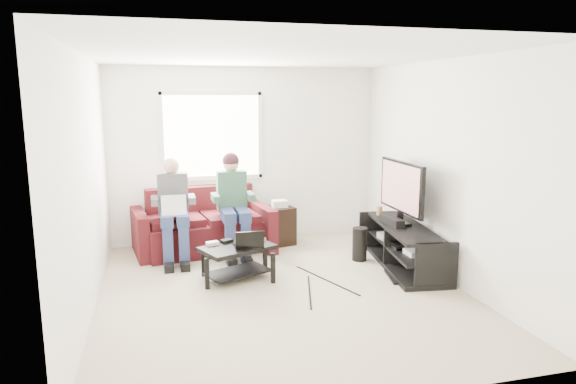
{
  "coord_description": "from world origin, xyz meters",
  "views": [
    {
      "loc": [
        -1.31,
        -5.34,
        2.17
      ],
      "look_at": [
        0.23,
        0.6,
        1.02
      ],
      "focal_mm": 32.0,
      "sensor_mm": 36.0,
      "label": 1
    }
  ],
  "objects_px": {
    "sofa": "(203,228)",
    "coffee_table": "(237,255)",
    "tv": "(401,189)",
    "tv_stand": "(403,249)",
    "subwoofer": "(360,244)",
    "end_table": "(280,225)"
  },
  "relations": [
    {
      "from": "coffee_table",
      "to": "tv_stand",
      "type": "bearing_deg",
      "value": -2.59
    },
    {
      "from": "sofa",
      "to": "coffee_table",
      "type": "distance_m",
      "value": 1.34
    },
    {
      "from": "tv_stand",
      "to": "end_table",
      "type": "height_order",
      "value": "end_table"
    },
    {
      "from": "coffee_table",
      "to": "subwoofer",
      "type": "height_order",
      "value": "subwoofer"
    },
    {
      "from": "sofa",
      "to": "end_table",
      "type": "relative_size",
      "value": 3.0
    },
    {
      "from": "sofa",
      "to": "tv_stand",
      "type": "bearing_deg",
      "value": -30.27
    },
    {
      "from": "sofa",
      "to": "tv",
      "type": "distance_m",
      "value": 2.83
    },
    {
      "from": "tv_stand",
      "to": "end_table",
      "type": "xyz_separation_m",
      "value": [
        -1.28,
        1.44,
        0.05
      ]
    },
    {
      "from": "subwoofer",
      "to": "end_table",
      "type": "bearing_deg",
      "value": 129.98
    },
    {
      "from": "tv",
      "to": "coffee_table",
      "type": "bearing_deg",
      "value": -179.89
    },
    {
      "from": "sofa",
      "to": "tv",
      "type": "bearing_deg",
      "value": -28.5
    },
    {
      "from": "coffee_table",
      "to": "subwoofer",
      "type": "xyz_separation_m",
      "value": [
        1.7,
        0.32,
        -0.08
      ]
    },
    {
      "from": "tv_stand",
      "to": "subwoofer",
      "type": "height_order",
      "value": "tv_stand"
    },
    {
      "from": "tv_stand",
      "to": "coffee_table",
      "type": "bearing_deg",
      "value": 177.41
    },
    {
      "from": "tv",
      "to": "end_table",
      "type": "bearing_deg",
      "value": 133.54
    },
    {
      "from": "subwoofer",
      "to": "end_table",
      "type": "xyz_separation_m",
      "value": [
        -0.86,
        1.02,
        0.07
      ]
    },
    {
      "from": "coffee_table",
      "to": "tv_stand",
      "type": "relative_size",
      "value": 0.55
    },
    {
      "from": "coffee_table",
      "to": "end_table",
      "type": "bearing_deg",
      "value": 57.82
    },
    {
      "from": "sofa",
      "to": "coffee_table",
      "type": "bearing_deg",
      "value": -77.44
    },
    {
      "from": "sofa",
      "to": "tv_stand",
      "type": "height_order",
      "value": "sofa"
    },
    {
      "from": "coffee_table",
      "to": "tv",
      "type": "bearing_deg",
      "value": 0.11
    },
    {
      "from": "sofa",
      "to": "coffee_table",
      "type": "relative_size",
      "value": 2.07
    }
  ]
}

